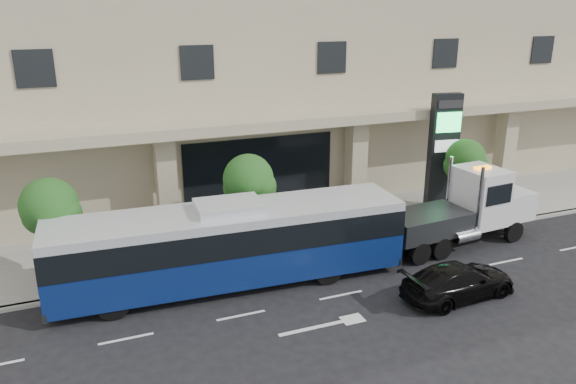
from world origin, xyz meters
The scene contains 11 objects.
ground centered at (0.00, 0.00, 0.00)m, with size 120.00×120.00×0.00m, color black.
sidewalk centered at (0.00, 5.00, 0.07)m, with size 120.00×6.00×0.15m, color gray.
curb centered at (0.00, 2.00, 0.07)m, with size 120.00×0.30×0.15m, color gray.
convention_center centered at (0.00, 15.42, 9.97)m, with size 60.00×17.60×20.00m.
tree_left centered at (-9.97, 3.59, 3.11)m, with size 2.27×2.20×4.22m.
tree_mid centered at (-1.97, 3.59, 3.26)m, with size 2.28×2.20×4.38m.
tree_right centered at (9.53, 3.59, 3.04)m, with size 2.10×2.00×4.04m.
city_bus centered at (-3.64, 0.95, 1.77)m, with size 13.82×3.57×3.47m.
tow_truck centered at (7.55, 0.90, 1.63)m, with size 8.71×2.70×3.95m.
black_sedan centered at (4.06, -3.24, 0.67)m, with size 1.89×4.65×1.35m, color black.
signage_pylon centered at (9.11, 4.94, 3.28)m, with size 1.60×0.79×6.17m.
Camera 1 is at (-8.96, -18.51, 10.59)m, focal length 35.00 mm.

